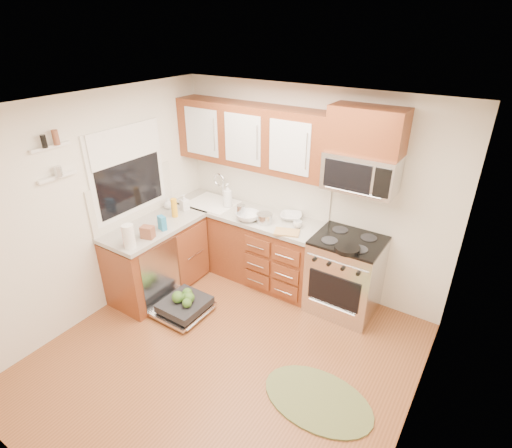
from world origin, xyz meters
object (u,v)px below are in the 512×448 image
Objects in this scene: stock_pot at (264,218)px; bowl_b at (248,216)px; rug at (318,400)px; cutting_board at (287,232)px; skillet at (347,249)px; cup at (298,224)px; upper_cabinets at (251,136)px; microwave at (361,172)px; range at (345,275)px; sink at (213,211)px; paper_towel_roll at (129,236)px; dishwasher at (183,306)px; bowl_a at (291,216)px.

stock_pot is 0.66× the size of bowl_b.
cutting_board is at bearing 131.06° from rug.
skillet is 2.49× the size of cup.
upper_cabinets is 7.17× the size of cutting_board.
bowl_b is (-1.24, -0.30, -0.73)m from microwave.
range is at bearing 1.75° from cup.
sink is 2.08× the size of bowl_b.
paper_towel_roll is at bearing -141.35° from microwave.
rug is at bearing -77.20° from microwave.
range reaches higher than cutting_board.
skillet is 0.94× the size of cutting_board.
paper_towel_roll is at bearing -90.00° from sink.
stock_pot is at bearing -36.31° from upper_cabinets.
bowl_b is (-0.21, -0.05, -0.01)m from stock_pot.
stock_pot is at bearing 63.15° from dishwasher.
bowl_b is (0.16, -0.32, -0.90)m from upper_cabinets.
bowl_a reaches higher than cutting_board.
dishwasher reaches higher than rug.
sink is 5.74× the size of cup.
microwave is 2.28m from rug.
cup is at bearing -167.62° from microwave.
paper_towel_roll is at bearing -149.65° from skillet.
microwave is 2.13m from sink.
sink is 2.31× the size of skillet.
bowl_a is at bearing 170.21° from range.
cutting_board is at bearing 46.75° from dishwasher.
skillet is 1.01× the size of bowl_a.
upper_cabinets is 1.99m from range.
bowl_a reaches higher than range.
cup is at bearing 161.97° from skillet.
stock_pot is (0.37, -0.27, -0.89)m from upper_cabinets.
cup reaches higher than bowl_a.
rug is at bearing -52.73° from bowl_a.
rug is at bearing -76.12° from range.
stock_pot reaches higher than skillet.
range is 1.95m from dishwasher.
paper_towel_roll reaches higher than rug.
bowl_a is at bearing 50.67° from stock_pot.
rug is 3.88× the size of skillet.
cutting_board is 0.20m from cup.
bowl_b is at bearing -171.98° from range.
microwave is 2.66× the size of cutting_board.
cutting_board is at bearing -162.71° from range.
microwave is at bearing 102.80° from rug.
sink is at bearing -163.55° from upper_cabinets.
rug is at bearing -41.05° from upper_cabinets.
bowl_b is at bearing -13.54° from sink.
rug is at bearing -7.40° from dishwasher.
cup is (0.61, 0.16, -0.00)m from bowl_b.
paper_towel_roll is (-1.93, -1.42, 0.58)m from range.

